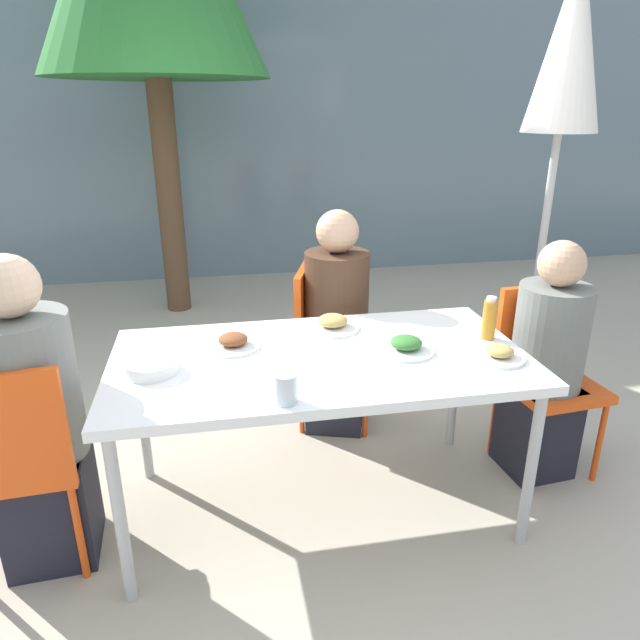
{
  "coord_description": "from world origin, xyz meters",
  "views": [
    {
      "loc": [
        -0.39,
        -2.03,
        1.68
      ],
      "look_at": [
        0.0,
        0.0,
        0.89
      ],
      "focal_mm": 32.0,
      "sensor_mm": 36.0,
      "label": 1
    }
  ],
  "objects_px": {
    "chair_far": "(322,334)",
    "bottle": "(489,319)",
    "chair_left": "(18,454)",
    "chair_right": "(543,364)",
    "person_left": "(35,426)",
    "closed_umbrella": "(568,64)",
    "person_far": "(336,329)",
    "drinking_cup": "(285,388)",
    "person_right": "(545,368)",
    "salad_bowl": "(151,366)"
  },
  "relations": [
    {
      "from": "chair_left",
      "to": "drinking_cup",
      "type": "bearing_deg",
      "value": -15.85
    },
    {
      "from": "chair_left",
      "to": "bottle",
      "type": "distance_m",
      "value": 1.89
    },
    {
      "from": "person_left",
      "to": "person_right",
      "type": "bearing_deg",
      "value": 0.71
    },
    {
      "from": "chair_right",
      "to": "drinking_cup",
      "type": "distance_m",
      "value": 1.43
    },
    {
      "from": "person_left",
      "to": "drinking_cup",
      "type": "distance_m",
      "value": 0.96
    },
    {
      "from": "chair_right",
      "to": "salad_bowl",
      "type": "height_order",
      "value": "chair_right"
    },
    {
      "from": "chair_far",
      "to": "person_far",
      "type": "relative_size",
      "value": 0.73
    },
    {
      "from": "chair_left",
      "to": "person_far",
      "type": "height_order",
      "value": "person_far"
    },
    {
      "from": "chair_left",
      "to": "chair_far",
      "type": "distance_m",
      "value": 1.56
    },
    {
      "from": "chair_left",
      "to": "chair_right",
      "type": "xyz_separation_m",
      "value": [
        2.23,
        0.33,
        0.0
      ]
    },
    {
      "from": "person_right",
      "to": "drinking_cup",
      "type": "distance_m",
      "value": 1.36
    },
    {
      "from": "chair_right",
      "to": "salad_bowl",
      "type": "xyz_separation_m",
      "value": [
        -1.76,
        -0.22,
        0.25
      ]
    },
    {
      "from": "person_right",
      "to": "chair_far",
      "type": "bearing_deg",
      "value": -40.6
    },
    {
      "from": "bottle",
      "to": "salad_bowl",
      "type": "bearing_deg",
      "value": -176.99
    },
    {
      "from": "drinking_cup",
      "to": "salad_bowl",
      "type": "distance_m",
      "value": 0.56
    },
    {
      "from": "person_far",
      "to": "person_left",
      "type": "bearing_deg",
      "value": -42.25
    },
    {
      "from": "chair_far",
      "to": "bottle",
      "type": "height_order",
      "value": "bottle"
    },
    {
      "from": "person_right",
      "to": "salad_bowl",
      "type": "relative_size",
      "value": 5.7
    },
    {
      "from": "person_left",
      "to": "chair_right",
      "type": "height_order",
      "value": "person_left"
    },
    {
      "from": "person_left",
      "to": "chair_right",
      "type": "distance_m",
      "value": 2.2
    },
    {
      "from": "person_right",
      "to": "drinking_cup",
      "type": "height_order",
      "value": "person_right"
    },
    {
      "from": "drinking_cup",
      "to": "chair_left",
      "type": "bearing_deg",
      "value": 167.77
    },
    {
      "from": "bottle",
      "to": "salad_bowl",
      "type": "distance_m",
      "value": 1.38
    },
    {
      "from": "chair_left",
      "to": "salad_bowl",
      "type": "distance_m",
      "value": 0.54
    },
    {
      "from": "chair_right",
      "to": "person_far",
      "type": "relative_size",
      "value": 0.73
    },
    {
      "from": "chair_left",
      "to": "chair_far",
      "type": "xyz_separation_m",
      "value": [
        1.27,
        0.9,
        0.0
      ]
    },
    {
      "from": "chair_right",
      "to": "closed_umbrella",
      "type": "bearing_deg",
      "value": -121.49
    },
    {
      "from": "chair_left",
      "to": "salad_bowl",
      "type": "xyz_separation_m",
      "value": [
        0.47,
        0.12,
        0.25
      ]
    },
    {
      "from": "person_far",
      "to": "person_right",
      "type": "bearing_deg",
      "value": 73.39
    },
    {
      "from": "bottle",
      "to": "salad_bowl",
      "type": "xyz_separation_m",
      "value": [
        -1.38,
        -0.07,
        -0.06
      ]
    },
    {
      "from": "person_far",
      "to": "bottle",
      "type": "height_order",
      "value": "person_far"
    },
    {
      "from": "person_right",
      "to": "person_far",
      "type": "distance_m",
      "value": 1.04
    },
    {
      "from": "person_far",
      "to": "bottle",
      "type": "bearing_deg",
      "value": 56.56
    },
    {
      "from": "person_left",
      "to": "drinking_cup",
      "type": "height_order",
      "value": "person_left"
    },
    {
      "from": "chair_left",
      "to": "closed_umbrella",
      "type": "relative_size",
      "value": 0.36
    },
    {
      "from": "person_left",
      "to": "chair_far",
      "type": "xyz_separation_m",
      "value": [
        1.23,
        0.82,
        -0.06
      ]
    },
    {
      "from": "person_far",
      "to": "drinking_cup",
      "type": "relative_size",
      "value": 11.27
    },
    {
      "from": "closed_umbrella",
      "to": "chair_left",
      "type": "bearing_deg",
      "value": -158.41
    },
    {
      "from": "person_right",
      "to": "salad_bowl",
      "type": "height_order",
      "value": "person_right"
    },
    {
      "from": "person_left",
      "to": "closed_umbrella",
      "type": "distance_m",
      "value": 2.99
    },
    {
      "from": "person_left",
      "to": "chair_far",
      "type": "bearing_deg",
      "value": 30.07
    },
    {
      "from": "chair_left",
      "to": "chair_right",
      "type": "relative_size",
      "value": 1.0
    },
    {
      "from": "drinking_cup",
      "to": "closed_umbrella",
      "type": "bearing_deg",
      "value": 36.63
    },
    {
      "from": "chair_far",
      "to": "salad_bowl",
      "type": "relative_size",
      "value": 4.4
    },
    {
      "from": "closed_umbrella",
      "to": "drinking_cup",
      "type": "height_order",
      "value": "closed_umbrella"
    },
    {
      "from": "chair_left",
      "to": "chair_far",
      "type": "relative_size",
      "value": 1.0
    },
    {
      "from": "chair_left",
      "to": "person_right",
      "type": "bearing_deg",
      "value": 2.78
    },
    {
      "from": "person_far",
      "to": "bottle",
      "type": "distance_m",
      "value": 0.86
    },
    {
      "from": "chair_left",
      "to": "person_left",
      "type": "distance_m",
      "value": 0.11
    },
    {
      "from": "chair_right",
      "to": "closed_umbrella",
      "type": "relative_size",
      "value": 0.36
    }
  ]
}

